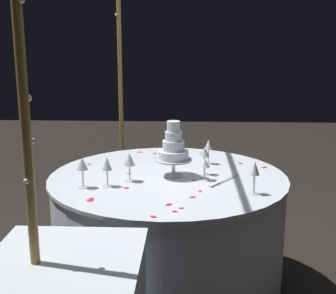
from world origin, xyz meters
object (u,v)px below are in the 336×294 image
at_px(wine_glass_4, 205,164).
at_px(wine_glass_6, 129,160).
at_px(cake_knife, 222,181).
at_px(wine_glass_5, 204,154).
at_px(tiered_cake, 173,149).
at_px(wine_glass_1, 82,165).
at_px(wine_glass_0, 255,170).
at_px(wine_glass_2, 107,165).
at_px(main_table, 168,233).
at_px(decorative_arch, 90,38).
at_px(wine_glass_3, 208,146).

relative_size(wine_glass_4, wine_glass_6, 0.77).
bearing_deg(cake_knife, wine_glass_5, 32.90).
relative_size(tiered_cake, wine_glass_4, 2.57).
bearing_deg(wine_glass_6, wine_glass_1, 117.60).
relative_size(wine_glass_6, cake_knife, 0.68).
bearing_deg(wine_glass_5, wine_glass_0, -144.05).
height_order(wine_glass_2, wine_glass_4, wine_glass_2).
xyz_separation_m(wine_glass_0, wine_glass_1, (0.07, 0.93, -0.00)).
bearing_deg(tiered_cake, wine_glass_4, -110.47).
distance_m(tiered_cake, wine_glass_0, 0.53).
bearing_deg(tiered_cake, main_table, 68.22).
height_order(wine_glass_1, wine_glass_5, same).
xyz_separation_m(wine_glass_1, wine_glass_4, (0.17, -0.68, -0.03)).
distance_m(decorative_arch, wine_glass_4, 0.98).
xyz_separation_m(main_table, wine_glass_0, (-0.31, -0.47, 0.51)).
height_order(tiered_cake, wine_glass_4, tiered_cake).
bearing_deg(wine_glass_5, wine_glass_2, 114.76).
height_order(main_table, wine_glass_0, wine_glass_0).
relative_size(tiered_cake, wine_glass_3, 2.04).
xyz_separation_m(wine_glass_6, cake_knife, (0.00, -0.54, -0.12)).
bearing_deg(wine_glass_1, wine_glass_4, -76.31).
xyz_separation_m(decorative_arch, main_table, (-0.00, -0.44, -1.19)).
bearing_deg(wine_glass_4, wine_glass_2, 103.95).
height_order(tiered_cake, wine_glass_3, tiered_cake).
distance_m(decorative_arch, wine_glass_3, 1.02).
height_order(wine_glass_0, wine_glass_4, wine_glass_0).
distance_m(wine_glass_3, wine_glass_4, 0.36).
height_order(main_table, wine_glass_6, wine_glass_6).
xyz_separation_m(decorative_arch, wine_glass_4, (-0.08, -0.66, -0.71)).
bearing_deg(cake_knife, wine_glass_1, 99.54).
distance_m(wine_glass_2, wine_glass_4, 0.57).
relative_size(main_table, wine_glass_1, 8.34).
bearing_deg(wine_glass_0, wine_glass_2, 83.30).
relative_size(tiered_cake, wine_glass_1, 1.95).
relative_size(main_table, wine_glass_0, 7.98).
height_order(main_table, wine_glass_1, wine_glass_1).
bearing_deg(wine_glass_0, wine_glass_3, 20.29).
height_order(wine_glass_4, wine_glass_5, wine_glass_5).
bearing_deg(cake_knife, main_table, 69.83).
bearing_deg(wine_glass_4, wine_glass_6, 94.97).
distance_m(wine_glass_0, wine_glass_6, 0.72).
distance_m(tiered_cake, wine_glass_2, 0.42).
bearing_deg(wine_glass_0, wine_glass_5, 35.95).
bearing_deg(wine_glass_1, cake_knife, -80.46).
relative_size(wine_glass_2, wine_glass_3, 1.03).
distance_m(decorative_arch, wine_glass_5, 0.95).
bearing_deg(wine_glass_3, wine_glass_4, 174.26).
bearing_deg(main_table, decorative_arch, 89.99).
bearing_deg(wine_glass_6, cake_knife, -89.63).
relative_size(decorative_arch, wine_glass_1, 13.91).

